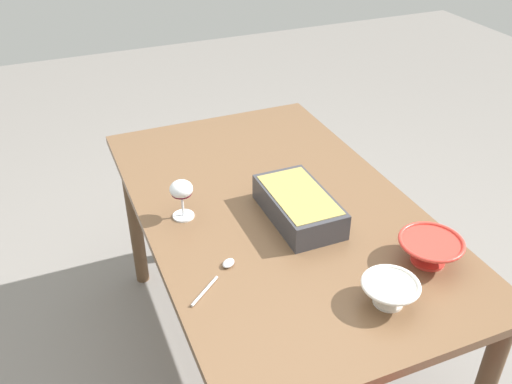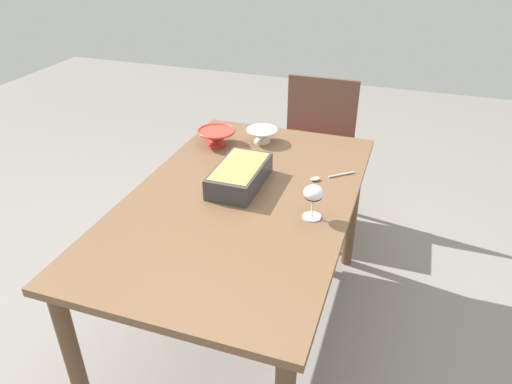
# 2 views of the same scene
# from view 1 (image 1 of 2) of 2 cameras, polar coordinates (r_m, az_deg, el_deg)

# --- Properties ---
(ground_plane) EXTENTS (8.00, 8.00, 0.00)m
(ground_plane) POSITION_cam_1_polar(r_m,az_deg,el_deg) (2.37, 1.71, -16.44)
(ground_plane) COLOR gray
(dining_table) EXTENTS (1.46, 0.88, 0.74)m
(dining_table) POSITION_cam_1_polar(r_m,az_deg,el_deg) (1.92, 2.03, -3.68)
(dining_table) COLOR brown
(dining_table) RESTS_ON ground_plane
(wine_glass) EXTENTS (0.07, 0.07, 0.13)m
(wine_glass) POSITION_cam_1_polar(r_m,az_deg,el_deg) (1.78, -7.60, 0.01)
(wine_glass) COLOR white
(wine_glass) RESTS_ON dining_table
(casserole_dish) EXTENTS (0.34, 0.18, 0.09)m
(casserole_dish) POSITION_cam_1_polar(r_m,az_deg,el_deg) (1.79, 4.37, -1.29)
(casserole_dish) COLOR #38383D
(casserole_dish) RESTS_ON dining_table
(mixing_bowl) EXTENTS (0.16, 0.16, 0.07)m
(mixing_bowl) POSITION_cam_1_polar(r_m,az_deg,el_deg) (1.53, 13.46, -9.80)
(mixing_bowl) COLOR white
(mixing_bowl) RESTS_ON dining_table
(small_bowl) EXTENTS (0.19, 0.19, 0.08)m
(small_bowl) POSITION_cam_1_polar(r_m,az_deg,el_deg) (1.69, 17.30, -5.59)
(small_bowl) COLOR red
(small_bowl) RESTS_ON dining_table
(serving_spoon) EXTENTS (0.15, 0.18, 0.01)m
(serving_spoon) POSITION_cam_1_polar(r_m,az_deg,el_deg) (1.60, -3.54, -8.06)
(serving_spoon) COLOR silver
(serving_spoon) RESTS_ON dining_table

